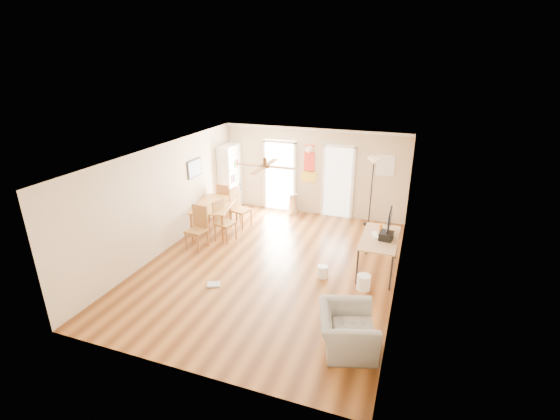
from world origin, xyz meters
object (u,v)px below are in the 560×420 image
at_px(computer_desk, 378,254).
at_px(torchiere_lamp, 371,192).
at_px(trash_can, 293,204).
at_px(printer, 386,236).
at_px(bookshelf, 230,177).
at_px(dining_chair_right_b, 225,221).
at_px(armchair, 347,330).
at_px(dining_chair_near, 196,228).
at_px(wastebasket_b, 364,282).
at_px(dining_chair_far, 228,200).
at_px(dining_table, 215,217).
at_px(wastebasket_a, 323,272).
at_px(dining_chair_right_a, 241,208).

bearing_deg(computer_desk, torchiere_lamp, 102.07).
bearing_deg(torchiere_lamp, trash_can, 178.54).
bearing_deg(printer, bookshelf, 159.25).
bearing_deg(trash_can, printer, -42.16).
height_order(bookshelf, dining_chair_right_b, bookshelf).
bearing_deg(bookshelf, torchiere_lamp, 6.72).
distance_m(bookshelf, armchair, 7.02).
height_order(dining_chair_near, wastebasket_b, dining_chair_near).
bearing_deg(dining_chair_far, armchair, 141.27).
relative_size(torchiere_lamp, computer_desk, 1.28).
bearing_deg(dining_table, computer_desk, -9.37).
relative_size(dining_chair_right_b, wastebasket_a, 3.97).
xyz_separation_m(dining_chair_right_a, dining_chair_near, (-0.46, -1.61, -0.02)).
xyz_separation_m(dining_chair_right_a, torchiere_lamp, (3.37, 1.35, 0.43)).
relative_size(dining_chair_far, computer_desk, 0.69).
bearing_deg(dining_table, wastebasket_a, -22.89).
relative_size(dining_chair_near, wastebasket_a, 4.00).
relative_size(computer_desk, wastebasket_a, 5.72).
xyz_separation_m(dining_chair_right_a, wastebasket_a, (2.84, -1.91, -0.42)).
height_order(torchiere_lamp, armchair, torchiere_lamp).
xyz_separation_m(dining_table, dining_chair_right_a, (0.55, 0.48, 0.16)).
height_order(dining_table, computer_desk, computer_desk).
relative_size(bookshelf, dining_table, 1.28).
bearing_deg(dining_chair_right_b, computer_desk, -82.21).
bearing_deg(dining_chair_right_b, wastebasket_a, -97.01).
bearing_deg(wastebasket_b, dining_table, 159.43).
distance_m(dining_chair_near, trash_can, 3.40).
height_order(dining_chair_near, dining_chair_far, dining_chair_near).
distance_m(dining_chair_right_a, wastebasket_b, 4.31).
relative_size(bookshelf, printer, 6.23).
bearing_deg(wastebasket_b, armchair, -89.90).
relative_size(dining_chair_near, wastebasket_b, 3.31).
relative_size(trash_can, computer_desk, 0.43).
bearing_deg(trash_can, computer_desk, -42.82).
distance_m(bookshelf, computer_desk, 5.47).
distance_m(bookshelf, torchiere_lamp, 4.30).
xyz_separation_m(dining_chair_right_a, trash_can, (1.08, 1.41, -0.22)).
relative_size(dining_table, torchiere_lamp, 0.80).
height_order(bookshelf, wastebasket_b, bookshelf).
xyz_separation_m(dining_chair_right_a, wastebasket_b, (3.75, -2.09, -0.39)).
bearing_deg(printer, dining_chair_right_b, -178.43).
distance_m(dining_table, torchiere_lamp, 4.37).
relative_size(trash_can, wastebasket_a, 2.45).
bearing_deg(dining_chair_right_b, dining_table, 61.16).
relative_size(dining_chair_right_b, dining_chair_far, 1.01).
xyz_separation_m(dining_chair_right_a, dining_chair_far, (-0.67, 0.50, -0.03)).
distance_m(dining_table, wastebasket_b, 4.60).
xyz_separation_m(dining_chair_right_b, printer, (4.05, -0.33, 0.37)).
distance_m(dining_chair_right_a, computer_desk, 4.10).
relative_size(bookshelf, dining_chair_near, 1.88).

